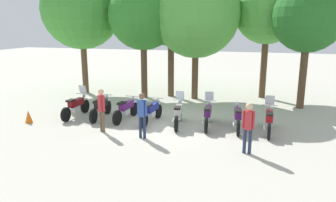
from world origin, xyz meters
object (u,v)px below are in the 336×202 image
object	(u,v)px
traffic_cone	(29,116)
person_2	(142,112)
person_0	(102,107)
tree_0	(81,10)
motorcycle_7	(269,120)
motorcycle_6	(237,117)
person_1	(248,124)
tree_5	(308,18)
motorcycle_5	(208,114)
tree_1	(143,15)
tree_3	(196,14)
motorcycle_3	(152,111)
tree_4	(267,12)
motorcycle_0	(76,106)
tree_2	(171,13)
motorcycle_2	(126,109)
motorcycle_1	(101,107)
motorcycle_4	(178,113)

from	to	relation	value
traffic_cone	person_2	bearing A→B (deg)	-4.51
person_0	tree_0	bearing A→B (deg)	-113.52
tree_0	motorcycle_7	bearing A→B (deg)	-23.86
motorcycle_6	person_0	world-z (taller)	person_0
motorcycle_6	motorcycle_7	distance (m)	1.21
person_1	tree_5	size ratio (longest dim) A/B	0.28
motorcycle_5	tree_1	world-z (taller)	tree_1
tree_0	tree_3	xyz separation A→B (m)	(6.87, 0.28, -0.32)
person_0	tree_5	size ratio (longest dim) A/B	0.28
motorcycle_3	tree_4	bearing A→B (deg)	-30.40
motorcycle_0	person_1	world-z (taller)	person_1
motorcycle_5	tree_0	bearing A→B (deg)	55.28
tree_1	tree_3	bearing A→B (deg)	8.81
tree_2	traffic_cone	size ratio (longest dim) A/B	12.19
motorcycle_2	tree_0	bearing A→B (deg)	49.72
motorcycle_0	tree_4	xyz separation A→B (m)	(8.12, 6.67, 4.32)
motorcycle_7	tree_0	size ratio (longest dim) A/B	0.30
motorcycle_2	person_1	world-z (taller)	person_1
tree_0	tree_1	bearing A→B (deg)	-2.48
person_0	tree_4	size ratio (longest dim) A/B	0.26
tree_0	traffic_cone	world-z (taller)	tree_0
motorcycle_1	person_1	xyz separation A→B (m)	(6.54, -2.34, 0.50)
motorcycle_7	tree_2	xyz separation A→B (m)	(-5.52, 5.36, 4.28)
person_2	tree_2	world-z (taller)	tree_2
motorcycle_0	motorcycle_4	world-z (taller)	same
motorcycle_6	tree_4	size ratio (longest dim) A/B	0.33
motorcycle_0	motorcycle_2	bearing A→B (deg)	-85.29
motorcycle_0	tree_2	world-z (taller)	tree_2
motorcycle_7	tree_1	distance (m)	9.30
motorcycle_4	tree_3	distance (m)	6.68
motorcycle_5	person_0	distance (m)	4.31
motorcycle_2	tree_5	size ratio (longest dim) A/B	0.35
person_2	tree_0	xyz separation A→B (m)	(-6.40, 6.83, 4.00)
motorcycle_0	motorcycle_4	size ratio (longest dim) A/B	1.01
motorcycle_7	traffic_cone	world-z (taller)	motorcycle_7
motorcycle_6	traffic_cone	size ratio (longest dim) A/B	3.97
tree_0	tree_2	xyz separation A→B (m)	(5.38, 0.55, -0.21)
tree_0	motorcycle_3	bearing A→B (deg)	-38.73
motorcycle_2	tree_1	world-z (taller)	tree_1
motorcycle_5	tree_0	distance (m)	10.70
person_0	tree_1	bearing A→B (deg)	-142.80
person_0	tree_2	xyz separation A→B (m)	(0.76, 7.13, 3.78)
person_0	person_2	world-z (taller)	person_0
tree_0	motorcycle_1	bearing A→B (deg)	-53.13
motorcycle_2	tree_5	xyz separation A→B (m)	(7.60, 4.51, 3.95)
motorcycle_0	motorcycle_3	world-z (taller)	motorcycle_0
person_0	motorcycle_2	bearing A→B (deg)	-156.73
motorcycle_1	tree_1	xyz separation A→B (m)	(0.31, 4.71, 4.15)
motorcycle_7	tree_4	bearing A→B (deg)	2.46
motorcycle_4	tree_5	xyz separation A→B (m)	(5.20, 4.59, 3.94)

